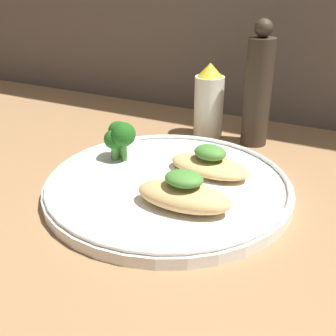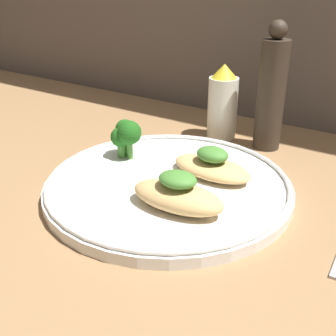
{
  "view_description": "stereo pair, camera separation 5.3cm",
  "coord_description": "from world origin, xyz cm",
  "px_view_note": "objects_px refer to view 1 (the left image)",
  "views": [
    {
      "loc": [
        21.76,
        -42.83,
        26.59
      ],
      "look_at": [
        0.0,
        0.0,
        3.4
      ],
      "focal_mm": 45.0,
      "sensor_mm": 36.0,
      "label": 1
    },
    {
      "loc": [
        26.37,
        -40.15,
        26.59
      ],
      "look_at": [
        0.0,
        0.0,
        3.4
      ],
      "focal_mm": 45.0,
      "sensor_mm": 36.0,
      "label": 2
    }
  ],
  "objects_px": {
    "sauce_bottle": "(209,102)",
    "pepper_grinder": "(258,89)",
    "plate": "(168,185)",
    "broccoli_bunch": "(119,136)"
  },
  "relations": [
    {
      "from": "plate",
      "to": "pepper_grinder",
      "type": "bearing_deg",
      "value": 76.63
    },
    {
      "from": "plate",
      "to": "sauce_bottle",
      "type": "bearing_deg",
      "value": 98.26
    },
    {
      "from": "broccoli_bunch",
      "to": "sauce_bottle",
      "type": "height_order",
      "value": "sauce_bottle"
    },
    {
      "from": "sauce_bottle",
      "to": "broccoli_bunch",
      "type": "bearing_deg",
      "value": -109.2
    },
    {
      "from": "plate",
      "to": "broccoli_bunch",
      "type": "height_order",
      "value": "broccoli_bunch"
    },
    {
      "from": "broccoli_bunch",
      "to": "pepper_grinder",
      "type": "distance_m",
      "value": 0.23
    },
    {
      "from": "broccoli_bunch",
      "to": "sauce_bottle",
      "type": "xyz_separation_m",
      "value": [
        0.06,
        0.18,
        0.01
      ]
    },
    {
      "from": "plate",
      "to": "broccoli_bunch",
      "type": "xyz_separation_m",
      "value": [
        -0.09,
        0.03,
        0.04
      ]
    },
    {
      "from": "sauce_bottle",
      "to": "pepper_grinder",
      "type": "height_order",
      "value": "pepper_grinder"
    },
    {
      "from": "plate",
      "to": "broccoli_bunch",
      "type": "bearing_deg",
      "value": 160.76
    }
  ]
}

